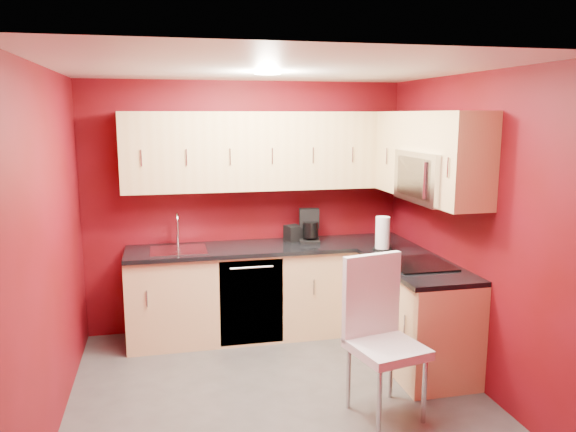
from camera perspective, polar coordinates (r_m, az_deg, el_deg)
name	(u,v)px	position (r m, az deg, el deg)	size (l,w,h in m)	color
floor	(277,391)	(4.69, -1.17, -17.31)	(3.20, 3.20, 0.00)	#4D4B48
ceiling	(275,68)	(4.17, -1.30, 14.78)	(3.20, 3.20, 0.00)	white
wall_back	(246,207)	(5.71, -4.25, 0.95)	(3.20, 3.20, 0.00)	maroon
wall_front	(336,301)	(2.86, 4.87, -8.57)	(3.20, 3.20, 0.00)	maroon
wall_left	(51,249)	(4.25, -22.92, -3.08)	(3.00, 3.00, 0.00)	maroon
wall_right	(467,228)	(4.83, 17.70, -1.22)	(3.00, 3.00, 0.00)	maroon
base_cabinets_back	(272,291)	(5.65, -1.66, -7.65)	(2.80, 0.60, 0.87)	#DAB47C
base_cabinets_right	(416,315)	(5.12, 12.83, -9.81)	(0.60, 1.30, 0.87)	#DAB47C
countertop_back	(272,247)	(5.51, -1.65, -3.19)	(2.80, 0.63, 0.04)	black
countertop_right	(417,266)	(4.97, 12.95, -4.95)	(0.63, 1.27, 0.04)	black
upper_cabinets_back	(269,151)	(5.51, -1.98, 6.65)	(2.80, 0.35, 0.75)	#DBBE7C
upper_cabinets_right	(426,148)	(5.06, 13.83, 6.75)	(0.35, 1.55, 0.75)	#DBBE7C
microwave	(434,177)	(4.85, 14.66, 3.87)	(0.42, 0.76, 0.42)	silver
cooktop	(418,264)	(4.93, 13.09, -4.77)	(0.50, 0.55, 0.01)	black
sink	(178,246)	(5.42, -11.08, -3.02)	(0.52, 0.42, 0.35)	silver
dishwasher_front	(252,302)	(5.34, -3.71, -8.75)	(0.60, 0.02, 0.82)	black
downlight	(268,73)	(4.46, -2.09, 14.29)	(0.20, 0.20, 0.01)	white
coffee_maker	(310,226)	(5.61, 2.20, -1.02)	(0.20, 0.26, 0.33)	black
napkin_holder	(293,233)	(5.67, 0.53, -1.77)	(0.15, 0.15, 0.16)	black
paper_towel	(383,233)	(5.38, 9.58, -1.73)	(0.18, 0.18, 0.31)	white
dining_chair	(387,340)	(4.17, 10.02, -12.29)	(0.47, 0.49, 1.17)	silver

